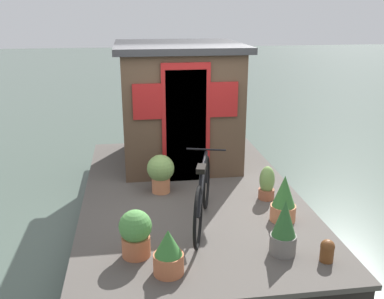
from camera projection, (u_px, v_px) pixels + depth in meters
name	position (u px, v px, depth m)	size (l,w,h in m)	color
ground_plane	(190.00, 216.00, 6.42)	(60.00, 60.00, 0.00)	#47564C
houseboat_deck	(190.00, 204.00, 6.36)	(5.00, 3.03, 0.41)	#4C4742
houseboat_cabin	(179.00, 103.00, 7.29)	(2.12, 2.05, 2.00)	#4C3828
bicycle	(203.00, 195.00, 5.19)	(1.67, 0.60, 0.85)	black
potted_plant_ivy	(136.00, 233.00, 4.57)	(0.35, 0.35, 0.52)	#B2603D
potted_plant_mint	(168.00, 253.00, 4.27)	(0.31, 0.31, 0.48)	#B2603D
potted_plant_sage	(284.00, 199.00, 5.34)	(0.32, 0.32, 0.60)	#C6754C
potted_plant_lavender	(267.00, 184.00, 5.98)	(0.22, 0.22, 0.48)	#935138
potted_plant_geranium	(284.00, 228.00, 4.61)	(0.29, 0.29, 0.63)	slate
potted_plant_fern	(161.00, 172.00, 6.17)	(0.39, 0.39, 0.56)	#C6754C
mooring_bollard	(327.00, 250.00, 4.51)	(0.15, 0.15, 0.25)	brown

